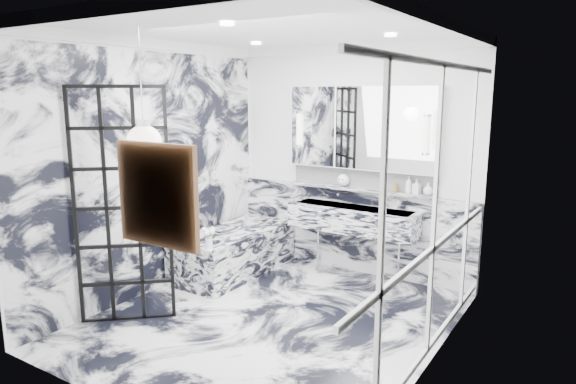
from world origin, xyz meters
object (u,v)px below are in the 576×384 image
Objects in this scene: trough_sink at (353,219)px; bathtub at (234,251)px; crittall_door at (123,208)px; mirror_cabinet at (362,128)px.

trough_sink reaches higher than bathtub.
bathtub is at bearing 46.94° from crittall_door.
crittall_door is 1.43× the size of trough_sink.
trough_sink is at bearing 17.71° from crittall_door.
bathtub is at bearing -147.94° from mirror_cabinet.
bathtub is (-1.32, -0.83, -1.54)m from mirror_cabinet.
crittall_door is 2.91m from mirror_cabinet.
crittall_door is 1.39× the size of bathtub.
mirror_cabinet reaches higher than bathtub.
crittall_door is 2.72m from trough_sink.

